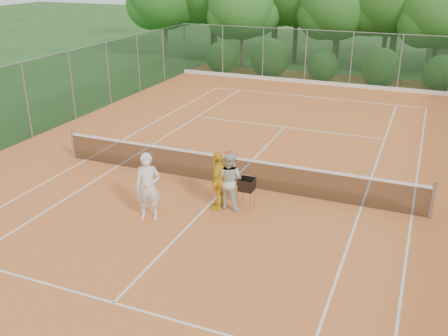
{
  "coord_description": "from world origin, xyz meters",
  "views": [
    {
      "loc": [
        5.33,
        -13.34,
        6.54
      ],
      "look_at": [
        0.33,
        -1.2,
        1.1
      ],
      "focal_mm": 40.0,
      "sensor_mm": 36.0,
      "label": 1
    }
  ],
  "objects_px": {
    "player_center_grp": "(229,180)",
    "player_yellow": "(219,180)",
    "ball_hopper": "(247,185)",
    "player_white": "(148,187)"
  },
  "relations": [
    {
      "from": "player_yellow",
      "to": "ball_hopper",
      "type": "distance_m",
      "value": 0.8
    },
    {
      "from": "ball_hopper",
      "to": "player_center_grp",
      "type": "bearing_deg",
      "value": 179.94
    },
    {
      "from": "player_white",
      "to": "player_center_grp",
      "type": "distance_m",
      "value": 2.28
    },
    {
      "from": "player_white",
      "to": "player_center_grp",
      "type": "bearing_deg",
      "value": 18.01
    },
    {
      "from": "player_yellow",
      "to": "ball_hopper",
      "type": "relative_size",
      "value": 1.86
    },
    {
      "from": "player_center_grp",
      "to": "ball_hopper",
      "type": "relative_size",
      "value": 1.86
    },
    {
      "from": "player_center_grp",
      "to": "player_yellow",
      "type": "xyz_separation_m",
      "value": [
        -0.26,
        -0.14,
        0.01
      ]
    },
    {
      "from": "player_yellow",
      "to": "player_white",
      "type": "bearing_deg",
      "value": -57.37
    },
    {
      "from": "player_center_grp",
      "to": "player_yellow",
      "type": "distance_m",
      "value": 0.29
    },
    {
      "from": "player_center_grp",
      "to": "player_yellow",
      "type": "relative_size",
      "value": 1.0
    }
  ]
}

